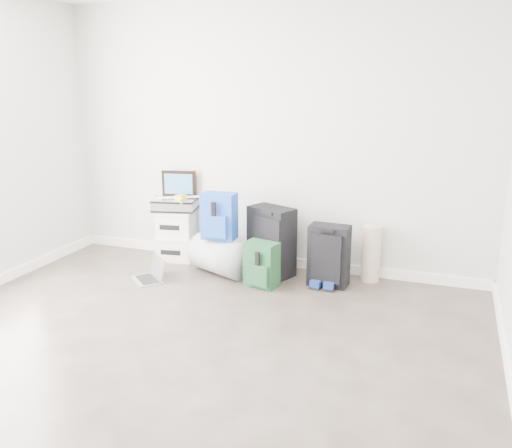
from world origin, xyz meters
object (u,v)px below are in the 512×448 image
at_px(briefcase, 175,204).
at_px(large_suitcase, 271,241).
at_px(carry_on, 329,256).
at_px(laptop, 151,275).
at_px(boxes_stack, 177,235).
at_px(duffel_bag, 221,256).

distance_m(briefcase, large_suitcase, 1.16).
xyz_separation_m(carry_on, laptop, (-1.67, -0.47, -0.24)).
distance_m(boxes_stack, large_suitcase, 1.13).
distance_m(briefcase, carry_on, 1.77).
bearing_deg(carry_on, boxes_stack, 175.86).
xyz_separation_m(boxes_stack, duffel_bag, (0.63, -0.25, -0.09)).
height_order(large_suitcase, carry_on, large_suitcase).
xyz_separation_m(briefcase, carry_on, (1.73, -0.19, -0.32)).
height_order(duffel_bag, laptop, duffel_bag).
relative_size(duffel_bag, carry_on, 1.03).
bearing_deg(laptop, duffel_bag, 77.70).
bearing_deg(carry_on, laptop, -162.16).
bearing_deg(briefcase, boxes_stack, -88.41).
distance_m(duffel_bag, carry_on, 1.10).
relative_size(large_suitcase, carry_on, 1.18).
bearing_deg(large_suitcase, laptop, -129.36).
xyz_separation_m(boxes_stack, large_suitcase, (1.12, -0.10, 0.07)).
height_order(duffel_bag, large_suitcase, large_suitcase).
xyz_separation_m(duffel_bag, carry_on, (1.10, 0.05, 0.11)).
bearing_deg(briefcase, carry_on, -18.80).
xyz_separation_m(boxes_stack, briefcase, (-0.00, 0.00, 0.34)).
height_order(large_suitcase, laptop, large_suitcase).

